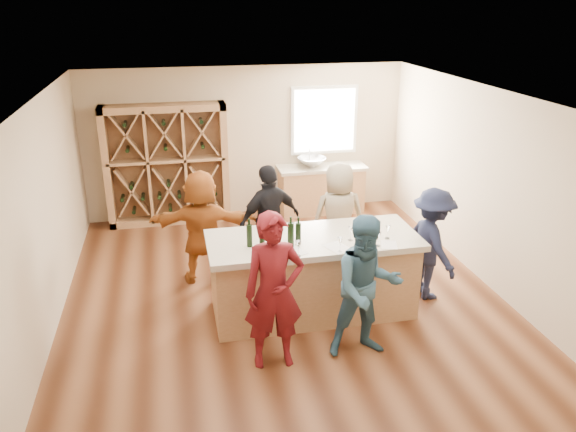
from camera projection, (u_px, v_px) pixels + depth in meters
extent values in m
cube|color=brown|center=(284.00, 301.00, 7.92)|extent=(6.00, 7.00, 0.10)
cube|color=white|center=(283.00, 93.00, 6.86)|extent=(6.00, 7.00, 0.10)
cube|color=#C1AB8B|center=(246.00, 141.00, 10.62)|extent=(6.00, 0.10, 2.80)
cube|color=#C1AB8B|center=(380.00, 366.00, 4.16)|extent=(6.00, 0.10, 2.80)
cube|color=#C1AB8B|center=(38.00, 222.00, 6.80)|extent=(0.10, 7.00, 2.80)
cube|color=#C1AB8B|center=(493.00, 189.00, 7.98)|extent=(0.10, 7.00, 2.80)
cube|color=white|center=(324.00, 120.00, 10.71)|extent=(1.30, 0.06, 1.30)
cube|color=white|center=(325.00, 121.00, 10.68)|extent=(1.18, 0.01, 1.18)
cube|color=#A5784E|center=(167.00, 165.00, 10.19)|extent=(2.20, 0.45, 2.20)
cube|color=#A5784E|center=(321.00, 190.00, 10.93)|extent=(1.60, 0.58, 0.86)
cube|color=#BBB099|center=(322.00, 168.00, 10.76)|extent=(1.70, 0.62, 0.06)
imported|color=silver|center=(312.00, 162.00, 10.68)|extent=(0.54, 0.54, 0.19)
cylinder|color=silver|center=(310.00, 157.00, 10.82)|extent=(0.02, 0.02, 0.30)
cube|color=#A5784E|center=(313.00, 278.00, 7.39)|extent=(2.60, 1.00, 1.00)
cube|color=#BBB099|center=(313.00, 240.00, 7.19)|extent=(2.72, 1.12, 0.08)
cylinder|color=black|center=(249.00, 236.00, 6.87)|extent=(0.09, 0.09, 0.29)
cylinder|color=black|center=(262.00, 241.00, 6.74)|extent=(0.09, 0.09, 0.27)
cylinder|color=black|center=(273.00, 234.00, 6.93)|extent=(0.07, 0.07, 0.28)
cylinder|color=black|center=(291.00, 235.00, 6.85)|extent=(0.09, 0.09, 0.32)
cylinder|color=black|center=(298.00, 234.00, 6.94)|extent=(0.09, 0.09, 0.28)
cone|color=white|center=(298.00, 248.00, 6.63)|extent=(0.10, 0.10, 0.20)
cone|color=white|center=(340.00, 245.00, 6.74)|extent=(0.09, 0.09, 0.19)
cone|color=white|center=(378.00, 239.00, 6.90)|extent=(0.07, 0.07, 0.18)
cone|color=white|center=(351.00, 234.00, 7.06)|extent=(0.08, 0.08, 0.18)
cone|color=white|center=(388.00, 232.00, 7.12)|extent=(0.07, 0.07, 0.17)
cube|color=white|center=(293.00, 251.00, 6.79)|extent=(0.32, 0.37, 0.00)
cube|color=white|center=(338.00, 247.00, 6.89)|extent=(0.35, 0.40, 0.00)
cube|color=white|center=(389.00, 245.00, 6.96)|extent=(0.26, 0.31, 0.00)
imported|color=#590F14|center=(274.00, 292.00, 6.18)|extent=(0.68, 0.50, 1.84)
imported|color=#335972|center=(367.00, 288.00, 6.38)|extent=(0.85, 0.47, 1.73)
imported|color=#191E38|center=(432.00, 244.00, 7.68)|extent=(0.58, 1.07, 1.58)
imported|color=black|center=(270.00, 221.00, 8.29)|extent=(1.12, 0.83, 1.72)
imported|color=gray|center=(338.00, 217.00, 8.47)|extent=(0.83, 0.54, 1.69)
imported|color=#994C19|center=(202.00, 227.00, 8.11)|extent=(1.64, 0.80, 1.70)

